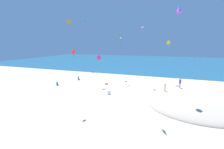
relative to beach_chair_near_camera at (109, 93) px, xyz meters
The scene contains 18 objects.
ground_plane 5.80m from the beach_chair_near_camera, 90.57° to the left, with size 120.00×120.00×0.00m, color beige.
ocean_water 43.99m from the beach_chair_near_camera, 90.08° to the left, with size 120.00×60.00×0.05m, color #236084.
dune_mound 11.03m from the beach_chair_near_camera, ahead, with size 10.24×7.17×1.54m, color beige.
beach_chair_near_camera is the anchor object (origin of this frame).
cooler_box 5.32m from the beach_chair_near_camera, 114.68° to the left, with size 0.53×0.47×0.27m.
person_0 9.09m from the beach_chair_near_camera, 27.27° to the left, with size 0.35×0.35×1.40m.
person_1 11.03m from the beach_chair_near_camera, 145.95° to the left, with size 0.64×0.46×0.73m.
person_2 10.75m from the beach_chair_near_camera, behind, with size 0.65×0.50×0.73m.
person_3 12.60m from the beach_chair_near_camera, 32.50° to the left, with size 0.47×0.47×1.68m.
kite_teal 25.35m from the beach_chair_near_camera, 127.67° to the left, with size 0.80×0.95×1.74m.
kite_magenta 6.52m from the beach_chair_near_camera, 133.07° to the left, with size 0.60×1.00×1.90m.
kite_purple 13.65m from the beach_chair_near_camera, ahead, with size 0.70×0.80×1.23m.
kite_pink 12.49m from the beach_chair_near_camera, 59.75° to the left, with size 0.66×0.65×1.38m.
kite_orange 18.48m from the beach_chair_near_camera, 146.28° to the left, with size 1.04×0.39×1.69m.
kite_yellow 14.64m from the beach_chair_near_camera, 48.37° to the left, with size 0.75×0.69×1.89m.
kite_white 11.03m from the beach_chair_near_camera, 91.23° to the left, with size 0.42×0.35×1.18m.
kite_green 13.32m from the beach_chair_near_camera, 98.34° to the left, with size 0.66×0.92×1.72m.
kite_red 8.81m from the beach_chair_near_camera, 106.52° to the right, with size 0.18×0.57×0.97m.
Camera 1 is at (6.24, -13.27, 7.30)m, focal length 20.96 mm.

